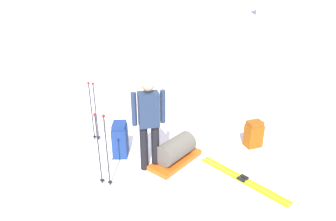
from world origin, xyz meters
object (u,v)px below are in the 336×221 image
ski_pair_near (243,179)px  backpack_bright (120,140)px  gear_sled (176,152)px  backpack_large_dark (254,134)px  ski_poles_planted_far (93,109)px  skier_standing (149,120)px  ski_poles_planted_near (102,147)px

ski_pair_near → backpack_bright: (-2.24, -0.60, 0.32)m
ski_pair_near → gear_sled: 1.27m
backpack_large_dark → ski_poles_planted_far: bearing=-149.6°
skier_standing → ski_poles_planted_near: bearing=-111.6°
ski_pair_near → ski_poles_planted_near: (-1.82, -1.41, 0.70)m
skier_standing → ski_poles_planted_far: skier_standing is taller
skier_standing → backpack_large_dark: (1.22, 1.80, -0.69)m
ski_poles_planted_far → gear_sled: size_ratio=1.15×
ski_pair_near → ski_poles_planted_near: size_ratio=1.33×
skier_standing → backpack_bright: 0.96m
skier_standing → gear_sled: skier_standing is taller
ski_poles_planted_far → gear_sled: bearing=7.8°
gear_sled → ski_pair_near: bearing=9.6°
skier_standing → ski_poles_planted_far: 1.59m
skier_standing → backpack_bright: skier_standing is taller
ski_pair_near → ski_poles_planted_near: bearing=-142.2°
ski_poles_planted_near → ski_poles_planted_far: bearing=142.8°
skier_standing → backpack_bright: bearing=178.4°
backpack_bright → ski_poles_planted_near: (0.42, -0.81, 0.39)m
skier_standing → gear_sled: (0.27, 0.41, -0.73)m
ski_pair_near → backpack_bright: size_ratio=2.55×
skier_standing → backpack_large_dark: skier_standing is taller
backpack_large_dark → backpack_bright: size_ratio=0.81×
backpack_large_dark → ski_poles_planted_near: size_ratio=0.43×
backpack_large_dark → backpack_bright: backpack_bright is taller
skier_standing → gear_sled: 0.88m
ski_poles_planted_near → ski_poles_planted_far: ski_poles_planted_near is taller
backpack_large_dark → ski_pair_near: bearing=-76.6°
ski_pair_near → ski_poles_planted_far: size_ratio=1.35×
skier_standing → backpack_bright: (-0.73, 0.02, -0.62)m
gear_sled → skier_standing: bearing=-123.5°
backpack_large_dark → backpack_bright: bearing=-137.8°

